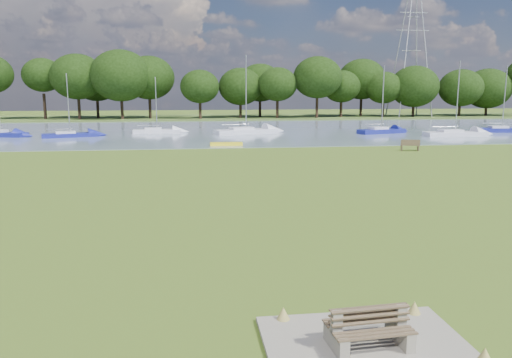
{
  "coord_description": "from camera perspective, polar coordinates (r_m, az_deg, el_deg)",
  "views": [
    {
      "loc": [
        -3.53,
        -23.05,
        5.26
      ],
      "look_at": [
        -0.7,
        -2.0,
        1.45
      ],
      "focal_mm": 35.0,
      "sensor_mm": 36.0,
      "label": 1
    }
  ],
  "objects": [
    {
      "name": "tree_line",
      "position": [
        91.08,
        -6.98,
        11.09
      ],
      "size": [
        138.42,
        9.55,
        11.55
      ],
      "color": "black",
      "rests_on": "far_bank"
    },
    {
      "name": "bench_pair",
      "position": [
        10.84,
        12.75,
        -16.36
      ],
      "size": [
        1.73,
        1.09,
        0.9
      ],
      "rotation": [
        0.0,
        0.0,
        0.07
      ],
      "color": "gray",
      "rests_on": "concrete_pad"
    },
    {
      "name": "river",
      "position": [
        65.36,
        -4.55,
        5.52
      ],
      "size": [
        220.0,
        40.0,
        0.1
      ],
      "primitive_type": "cube",
      "color": "gray",
      "rests_on": "ground"
    },
    {
      "name": "pylon",
      "position": [
        102.95,
        17.49,
        16.25
      ],
      "size": [
        6.5,
        4.56,
        26.72
      ],
      "color": "#97989B",
      "rests_on": "far_bank"
    },
    {
      "name": "far_bank",
      "position": [
        95.26,
        -5.55,
        6.95
      ],
      "size": [
        220.0,
        20.0,
        0.4
      ],
      "primitive_type": "cube",
      "color": "#4C6626",
      "rests_on": "ground"
    },
    {
      "name": "ground",
      "position": [
        23.91,
        1.04,
        -2.55
      ],
      "size": [
        220.0,
        220.0,
        0.0
      ],
      "primitive_type": "plane",
      "color": "#576323"
    },
    {
      "name": "sailboat_7",
      "position": [
        63.31,
        -27.21,
        4.74
      ],
      "size": [
        6.2,
        3.47,
        7.47
      ],
      "rotation": [
        0.0,
        0.0,
        -0.32
      ],
      "color": "navy",
      "rests_on": "river"
    },
    {
      "name": "sailboat_4",
      "position": [
        60.24,
        -1.21,
        5.65
      ],
      "size": [
        7.96,
        4.28,
        9.26
      ],
      "rotation": [
        0.0,
        0.0,
        0.29
      ],
      "color": "silver",
      "rests_on": "river"
    },
    {
      "name": "sailboat_0",
      "position": [
        62.51,
        14.1,
        5.52
      ],
      "size": [
        6.34,
        3.43,
        8.08
      ],
      "rotation": [
        0.0,
        0.0,
        0.3
      ],
      "color": "navy",
      "rests_on": "river"
    },
    {
      "name": "sailboat_9",
      "position": [
        61.55,
        21.74,
        5.0
      ],
      "size": [
        7.12,
        2.07,
        8.45
      ],
      "rotation": [
        0.0,
        0.0,
        0.01
      ],
      "color": "silver",
      "rests_on": "river"
    },
    {
      "name": "sailboat_8",
      "position": [
        69.69,
        26.24,
        5.22
      ],
      "size": [
        6.13,
        2.4,
        8.2
      ],
      "rotation": [
        0.0,
        0.0,
        -0.12
      ],
      "color": "navy",
      "rests_on": "river"
    },
    {
      "name": "sailboat_1",
      "position": [
        59.63,
        -20.54,
        4.88
      ],
      "size": [
        6.15,
        3.25,
        6.99
      ],
      "rotation": [
        0.0,
        0.0,
        0.28
      ],
      "color": "navy",
      "rests_on": "river"
    },
    {
      "name": "riverbank_bench",
      "position": [
        45.59,
        17.2,
        3.72
      ],
      "size": [
        1.68,
        0.91,
        0.99
      ],
      "rotation": [
        0.0,
        0.0,
        -0.28
      ],
      "color": "brown",
      "rests_on": "ground"
    },
    {
      "name": "concrete_pad",
      "position": [
        11.03,
        12.66,
        -18.3
      ],
      "size": [
        4.2,
        3.2,
        0.1
      ],
      "primitive_type": "cube",
      "color": "gray",
      "rests_on": "ground"
    },
    {
      "name": "sailboat_2",
      "position": [
        62.2,
        -11.31,
        5.53
      ],
      "size": [
        5.83,
        1.91,
        6.73
      ],
      "rotation": [
        0.0,
        0.0,
        0.05
      ],
      "color": "silver",
      "rests_on": "river"
    },
    {
      "name": "kayak",
      "position": [
        47.45,
        -3.42,
        4.03
      ],
      "size": [
        3.07,
        0.73,
        0.31
      ],
      "primitive_type": "cube",
      "rotation": [
        0.0,
        0.0,
        0.0
      ],
      "color": "yellow",
      "rests_on": "river"
    }
  ]
}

